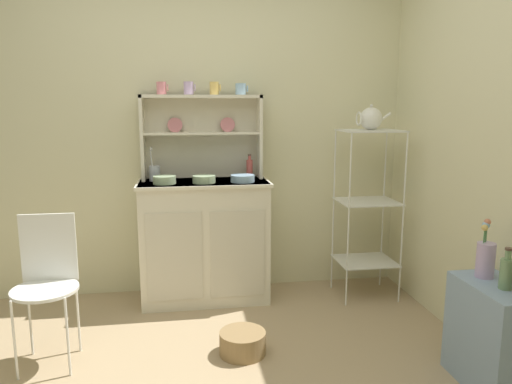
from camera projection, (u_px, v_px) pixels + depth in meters
wall_back at (198, 132)px, 3.69m from camera, size 3.84×0.05×2.50m
hutch_cabinet at (205, 240)px, 3.58m from camera, size 0.96×0.45×0.91m
hutch_shelf_unit at (202, 130)px, 3.59m from camera, size 0.89×0.18×0.62m
bakers_rack at (368, 197)px, 3.60m from camera, size 0.43×0.37×1.28m
side_shelf_blue at (494, 337)px, 2.47m from camera, size 0.28×0.48×0.56m
wire_chair at (47, 275)px, 2.69m from camera, size 0.36×0.36×0.85m
floor_basket at (243, 343)px, 2.84m from camera, size 0.28×0.28×0.14m
cup_rose_0 at (162, 88)px, 3.46m from camera, size 0.08×0.07×0.09m
cup_lilac_1 at (189, 88)px, 3.49m from camera, size 0.09×0.07×0.09m
cup_gold_2 at (215, 88)px, 3.52m from camera, size 0.08×0.07×0.09m
cup_sky_3 at (241, 89)px, 3.55m from camera, size 0.09×0.08×0.08m
bowl_mixing_large at (164, 180)px, 3.38m from camera, size 0.16×0.16×0.06m
bowl_floral_medium at (204, 179)px, 3.43m from camera, size 0.16×0.16×0.05m
bowl_cream_small at (243, 178)px, 3.47m from camera, size 0.17×0.17×0.05m
jam_bottle at (250, 168)px, 3.62m from camera, size 0.05×0.05×0.19m
utensil_jar at (155, 173)px, 3.51m from camera, size 0.08×0.08×0.25m
porcelain_teapot at (371, 119)px, 3.50m from camera, size 0.25×0.16×0.19m
flower_vase at (485, 257)px, 2.52m from camera, size 0.09×0.09×0.31m
oil_bottle at (506, 272)px, 2.36m from camera, size 0.06×0.06×0.21m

